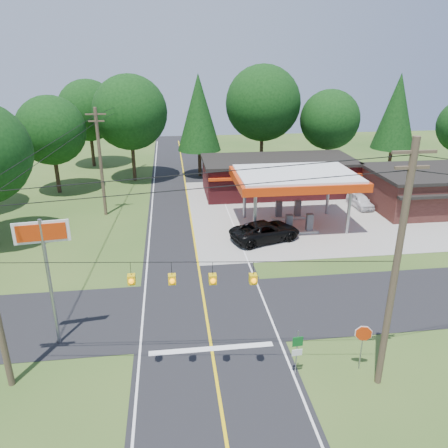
{
  "coord_description": "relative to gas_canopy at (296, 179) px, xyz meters",
  "views": [
    {
      "loc": [
        -1.73,
        -22.33,
        14.38
      ],
      "look_at": [
        2.0,
        7.0,
        2.8
      ],
      "focal_mm": 35.0,
      "sensor_mm": 36.0,
      "label": 1
    }
  ],
  "objects": [
    {
      "name": "ground",
      "position": [
        -9.0,
        -13.0,
        -4.27
      ],
      "size": [
        120.0,
        120.0,
        0.0
      ],
      "primitive_type": "plane",
      "color": "#2D4D1B",
      "rests_on": "ground"
    },
    {
      "name": "gas_canopy",
      "position": [
        0.0,
        0.0,
        0.0
      ],
      "size": [
        10.6,
        7.4,
        4.88
      ],
      "color": "gray",
      "rests_on": "ground"
    },
    {
      "name": "octagonal_stop_sign",
      "position": [
        -2.0,
        -19.01,
        -2.42
      ],
      "size": [
        0.84,
        0.27,
        2.47
      ],
      "color": "gray",
      "rests_on": "ground"
    },
    {
      "name": "convenience_store",
      "position": [
        1.0,
        9.98,
        -2.35
      ],
      "size": [
        16.4,
        7.55,
        3.8
      ],
      "color": "maroon",
      "rests_on": "ground"
    },
    {
      "name": "suv_car",
      "position": [
        -3.2,
        -3.0,
        -3.46
      ],
      "size": [
        7.3,
        7.3,
        1.61
      ],
      "primitive_type": "imported",
      "rotation": [
        0.0,
        0.0,
        1.88
      ],
      "color": "black",
      "rests_on": "ground"
    },
    {
      "name": "sedan_car",
      "position": [
        8.0,
        4.0,
        -3.61
      ],
      "size": [
        4.05,
        4.05,
        1.31
      ],
      "primitive_type": "imported",
      "rotation": [
        0.0,
        0.0,
        0.06
      ],
      "color": "white",
      "rests_on": "ground"
    },
    {
      "name": "utility_pole_north",
      "position": [
        -15.5,
        22.0,
        0.48
      ],
      "size": [
        0.3,
        0.3,
        9.5
      ],
      "color": "#473828",
      "rests_on": "ground"
    },
    {
      "name": "cross_road",
      "position": [
        -9.0,
        -13.0,
        -4.25
      ],
      "size": [
        70.0,
        7.0,
        0.02
      ],
      "primitive_type": "cube",
      "color": "black",
      "rests_on": "ground"
    },
    {
      "name": "route_sign_post",
      "position": [
        -5.2,
        -19.02,
        -2.78
      ],
      "size": [
        0.51,
        0.1,
        2.48
      ],
      "color": "gray",
      "rests_on": "ground"
    },
    {
      "name": "utility_pole_far_left",
      "position": [
        -17.0,
        5.0,
        0.93
      ],
      "size": [
        1.8,
        0.3,
        10.0
      ],
      "color": "#473828",
      "rests_on": "ground"
    },
    {
      "name": "treeline_backdrop",
      "position": [
        -8.18,
        11.01,
        3.22
      ],
      "size": [
        70.27,
        51.59,
        13.3
      ],
      "color": "#332316",
      "rests_on": "ground"
    },
    {
      "name": "big_stop_sign",
      "position": [
        -17.0,
        -15.01,
        0.97
      ],
      "size": [
        2.6,
        0.4,
        7.03
      ],
      "color": "gray",
      "rests_on": "ground"
    },
    {
      "name": "lane_center_yellow",
      "position": [
        -9.0,
        -13.0,
        -4.24
      ],
      "size": [
        0.15,
        110.0,
        0.0
      ],
      "primitive_type": "cube",
      "color": "yellow",
      "rests_on": "main_highway"
    },
    {
      "name": "overhead_beacons",
      "position": [
        -10.0,
        -19.0,
        1.95
      ],
      "size": [
        17.04,
        2.04,
        1.03
      ],
      "color": "black",
      "rests_on": "ground"
    },
    {
      "name": "main_highway",
      "position": [
        -9.0,
        -13.0,
        -4.26
      ],
      "size": [
        8.0,
        120.0,
        0.02
      ],
      "primitive_type": "cube",
      "color": "black",
      "rests_on": "ground"
    },
    {
      "name": "utility_pole_near_right",
      "position": [
        -1.5,
        -20.0,
        1.69
      ],
      "size": [
        1.8,
        0.3,
        11.5
      ],
      "color": "#473828",
      "rests_on": "ground"
    }
  ]
}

